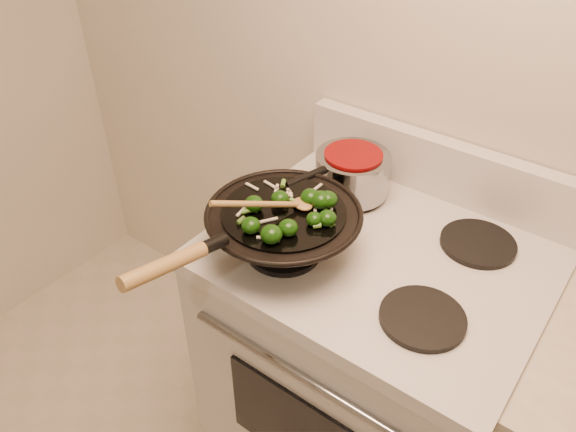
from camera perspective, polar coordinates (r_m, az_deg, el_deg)
The scene contains 5 objects.
stove at distance 1.69m, azimuth 7.95°, elevation -14.92°, with size 0.78×0.67×1.08m.
wok at distance 1.29m, azimuth -0.57°, elevation -1.29°, with size 0.36×0.60×0.19m.
stirfry at distance 1.23m, azimuth 0.72°, elevation 0.51°, with size 0.26×0.26×0.04m.
wooden_spoon at distance 1.23m, azimuth -1.06°, elevation 1.23°, with size 0.14×0.23×0.08m.
saucepan at distance 1.50m, azimuth 6.48°, elevation 4.40°, with size 0.20×0.31×0.12m.
Camera 1 is at (0.23, 0.21, 1.79)m, focal length 35.00 mm.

